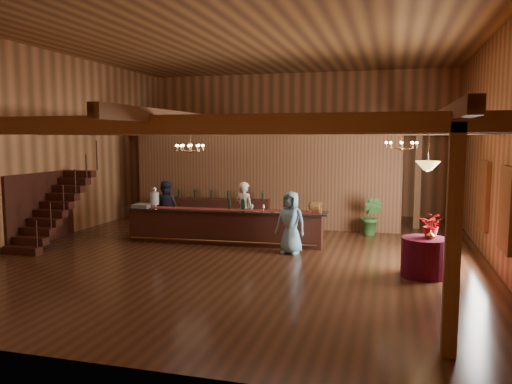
% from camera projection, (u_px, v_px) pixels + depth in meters
% --- Properties ---
extents(floor, '(14.00, 14.00, 0.00)m').
position_uv_depth(floor, '(247.00, 250.00, 13.34)').
color(floor, '#4A2916').
rests_on(floor, ground).
extents(ceiling, '(14.00, 14.00, 0.00)m').
position_uv_depth(ceiling, '(247.00, 39.00, 12.74)').
color(ceiling, '#A46C36').
rests_on(ceiling, wall_back).
extents(wall_back, '(12.00, 0.10, 5.50)m').
position_uv_depth(wall_back, '(297.00, 144.00, 19.75)').
color(wall_back, '#BD7646').
rests_on(wall_back, floor).
extents(wall_front, '(12.00, 0.10, 5.50)m').
position_uv_depth(wall_front, '(92.00, 157.00, 6.33)').
color(wall_front, '#BD7646').
rests_on(wall_front, floor).
extents(wall_left, '(0.10, 14.00, 5.50)m').
position_uv_depth(wall_left, '(51.00, 146.00, 14.61)').
color(wall_left, '#BD7646').
rests_on(wall_left, floor).
extents(wall_right, '(0.10, 14.00, 5.50)m').
position_uv_depth(wall_right, '(497.00, 148.00, 11.47)').
color(wall_right, '#BD7646').
rests_on(wall_right, floor).
extents(beam_grid, '(11.90, 13.90, 0.39)m').
position_uv_depth(beam_grid, '(252.00, 128.00, 13.47)').
color(beam_grid, brown).
rests_on(beam_grid, wall_left).
extents(support_posts, '(9.20, 10.20, 3.20)m').
position_uv_depth(support_posts, '(242.00, 192.00, 12.69)').
color(support_posts, brown).
rests_on(support_posts, floor).
extents(partition_wall, '(9.00, 0.18, 3.10)m').
position_uv_depth(partition_wall, '(262.00, 181.00, 16.66)').
color(partition_wall, brown).
rests_on(partition_wall, floor).
extents(window_right_front, '(0.12, 1.05, 1.75)m').
position_uv_depth(window_right_front, '(507.00, 209.00, 10.08)').
color(window_right_front, white).
rests_on(window_right_front, wall_right).
extents(window_right_back, '(0.12, 1.05, 1.75)m').
position_uv_depth(window_right_back, '(484.00, 195.00, 12.57)').
color(window_right_back, white).
rests_on(window_right_back, wall_right).
extents(staircase, '(1.00, 2.80, 2.00)m').
position_uv_depth(staircase, '(53.00, 209.00, 13.95)').
color(staircase, '#371811').
rests_on(staircase, floor).
extents(backroom_boxes, '(4.10, 0.60, 1.10)m').
position_uv_depth(backroom_boxes, '(281.00, 204.00, 18.63)').
color(backroom_boxes, '#371811').
rests_on(backroom_boxes, floor).
extents(tasting_bar, '(5.84, 1.04, 0.98)m').
position_uv_depth(tasting_bar, '(224.00, 226.00, 14.09)').
color(tasting_bar, '#371811').
rests_on(tasting_bar, floor).
extents(beverage_dispenser, '(0.26, 0.26, 0.60)m').
position_uv_depth(beverage_dispenser, '(154.00, 197.00, 14.50)').
color(beverage_dispenser, silver).
rests_on(beverage_dispenser, tasting_bar).
extents(glass_rack_tray, '(0.50, 0.50, 0.10)m').
position_uv_depth(glass_rack_tray, '(143.00, 206.00, 14.51)').
color(glass_rack_tray, gray).
rests_on(glass_rack_tray, tasting_bar).
extents(raffle_drum, '(0.34, 0.24, 0.30)m').
position_uv_depth(raffle_drum, '(315.00, 206.00, 13.43)').
color(raffle_drum, olive).
rests_on(raffle_drum, tasting_bar).
extents(bar_bottle_0, '(0.07, 0.07, 0.30)m').
position_uv_depth(bar_bottle_0, '(230.00, 204.00, 14.10)').
color(bar_bottle_0, black).
rests_on(bar_bottle_0, tasting_bar).
extents(bar_bottle_1, '(0.07, 0.07, 0.30)m').
position_uv_depth(bar_bottle_1, '(243.00, 204.00, 14.02)').
color(bar_bottle_1, black).
rests_on(bar_bottle_1, tasting_bar).
extents(bar_bottle_2, '(0.07, 0.07, 0.30)m').
position_uv_depth(bar_bottle_2, '(244.00, 204.00, 14.01)').
color(bar_bottle_2, black).
rests_on(bar_bottle_2, tasting_bar).
extents(backbar_shelf, '(3.40, 0.80, 0.95)m').
position_uv_depth(backbar_shelf, '(220.00, 213.00, 16.77)').
color(backbar_shelf, '#371811').
rests_on(backbar_shelf, floor).
extents(round_table, '(0.98, 0.98, 0.85)m').
position_uv_depth(round_table, '(424.00, 257.00, 10.75)').
color(round_table, '#520D22').
rests_on(round_table, floor).
extents(chandelier_left, '(0.80, 0.80, 0.64)m').
position_uv_depth(chandelier_left, '(190.00, 147.00, 14.06)').
color(chandelier_left, '#B1773F').
rests_on(chandelier_left, beam_grid).
extents(chandelier_right, '(0.80, 0.80, 0.55)m').
position_uv_depth(chandelier_right, '(401.00, 145.00, 12.94)').
color(chandelier_right, '#B1773F').
rests_on(chandelier_right, beam_grid).
extents(pendant_lamp, '(0.52, 0.52, 0.90)m').
position_uv_depth(pendant_lamp, '(428.00, 166.00, 10.54)').
color(pendant_lamp, '#B1773F').
rests_on(pendant_lamp, beam_grid).
extents(bartender, '(0.73, 0.61, 1.70)m').
position_uv_depth(bartender, '(245.00, 210.00, 14.72)').
color(bartender, white).
rests_on(bartender, floor).
extents(staff_second, '(0.88, 0.72, 1.68)m').
position_uv_depth(staff_second, '(166.00, 208.00, 15.25)').
color(staff_second, '#212236').
rests_on(staff_second, floor).
extents(guest, '(0.88, 0.66, 1.62)m').
position_uv_depth(guest, '(291.00, 223.00, 12.85)').
color(guest, '#79ACC4').
rests_on(guest, floor).
extents(floor_plant, '(0.80, 0.73, 1.19)m').
position_uv_depth(floor_plant, '(371.00, 216.00, 15.25)').
color(floor_plant, '#2C5723').
rests_on(floor_plant, floor).
extents(table_flowers, '(0.62, 0.59, 0.55)m').
position_uv_depth(table_flowers, '(432.00, 225.00, 10.73)').
color(table_flowers, red).
rests_on(table_flowers, round_table).
extents(table_vase, '(0.18, 0.18, 0.29)m').
position_uv_depth(table_vase, '(430.00, 232.00, 10.58)').
color(table_vase, '#B1773F').
rests_on(table_vase, round_table).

